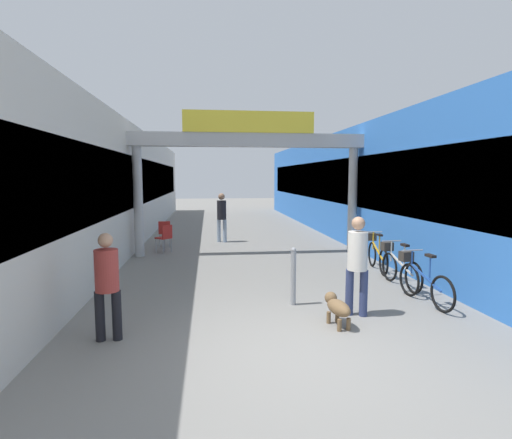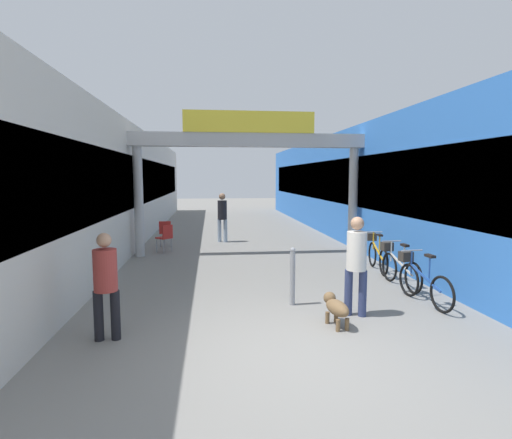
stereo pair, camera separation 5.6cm
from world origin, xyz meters
TOP-DOWN VIEW (x-y plane):
  - ground_plane at (0.00, 0.00)m, footprint 80.00×80.00m
  - storefront_left at (-5.09, 11.00)m, footprint 3.00×26.00m
  - storefront_right at (5.09, 11.00)m, footprint 3.00×26.00m
  - arcade_sign_gateway at (0.00, 7.12)m, footprint 7.40×0.47m
  - pedestrian_with_dog at (1.31, 1.35)m, footprint 0.45×0.45m
  - pedestrian_companion at (-2.73, 0.75)m, footprint 0.39×0.36m
  - pedestrian_carrying_crate at (-0.76, 9.57)m, footprint 0.45×0.45m
  - dog_on_leash at (0.82, 0.92)m, footprint 0.37×0.71m
  - bicycle_blue_nearest at (2.85, 1.93)m, footprint 0.46×1.69m
  - bicycle_silver_second at (2.95, 3.10)m, footprint 0.46×1.69m
  - bicycle_orange_third at (3.10, 4.61)m, footprint 0.46×1.68m
  - bollard_post_metal at (0.34, 2.05)m, footprint 0.10×0.10m
  - cafe_chair_red_nearer at (-2.64, 7.70)m, footprint 0.57×0.57m
  - cafe_chair_red_farther at (-2.79, 8.89)m, footprint 0.44×0.44m

SIDE VIEW (x-z plane):
  - ground_plane at x=0.00m, z-range 0.00..0.00m
  - dog_on_leash at x=0.82m, z-range 0.06..0.56m
  - bicycle_blue_nearest at x=2.85m, z-range -0.05..0.93m
  - bicycle_silver_second at x=2.95m, z-range -0.05..0.93m
  - bicycle_orange_third at x=3.10m, z-range -0.05..0.93m
  - cafe_chair_red_nearer at x=-2.64m, z-range 0.10..0.99m
  - cafe_chair_red_farther at x=-2.79m, z-range 0.10..0.99m
  - bollard_post_metal at x=0.34m, z-range 0.01..1.11m
  - pedestrian_companion at x=-2.73m, z-range 0.11..1.72m
  - pedestrian_with_dog at x=1.31m, z-range 0.13..1.87m
  - pedestrian_carrying_crate at x=-0.76m, z-range 0.14..1.96m
  - storefront_left at x=-5.09m, z-range 0.00..4.11m
  - storefront_right at x=5.09m, z-range 0.00..4.11m
  - arcade_sign_gateway at x=0.00m, z-range 0.95..5.33m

